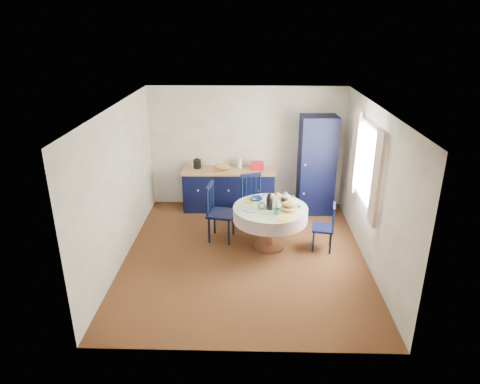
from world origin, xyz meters
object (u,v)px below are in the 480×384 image
(dining_table, at_px, (271,214))
(chair_left, at_px, (219,212))
(mug_a, at_px, (261,205))
(cobalt_bowl, at_px, (257,199))
(kitchen_counter, at_px, (229,188))
(mug_c, at_px, (284,199))
(chair_right, at_px, (325,227))
(chair_far, at_px, (253,200))
(pantry_cabinet, at_px, (317,166))
(mug_d, at_px, (263,197))
(mug_b, at_px, (277,212))

(dining_table, relative_size, chair_left, 1.20)
(mug_a, xyz_separation_m, cobalt_bowl, (-0.08, 0.34, -0.02))
(kitchen_counter, height_order, mug_c, kitchen_counter)
(chair_left, xyz_separation_m, chair_right, (1.84, -0.33, -0.11))
(chair_far, xyz_separation_m, cobalt_bowl, (0.06, -0.60, 0.29))
(chair_far, xyz_separation_m, mug_c, (0.54, -0.67, 0.31))
(dining_table, xyz_separation_m, mug_c, (0.24, 0.23, 0.17))
(mug_c, bearing_deg, cobalt_bowl, 171.41)
(pantry_cabinet, bearing_deg, mug_d, -134.82)
(chair_far, relative_size, mug_d, 10.14)
(chair_left, bearing_deg, cobalt_bowl, -79.95)
(mug_c, height_order, mug_d, mug_c)
(mug_c, bearing_deg, mug_d, 164.74)
(cobalt_bowl, bearing_deg, mug_a, -77.32)
(mug_d, bearing_deg, mug_a, -94.47)
(mug_b, bearing_deg, pantry_cabinet, 64.18)
(chair_left, bearing_deg, chair_right, -90.53)
(kitchen_counter, xyz_separation_m, pantry_cabinet, (1.76, -0.11, 0.55))
(chair_far, relative_size, cobalt_bowl, 4.52)
(dining_table, bearing_deg, mug_c, 43.12)
(chair_left, xyz_separation_m, mug_d, (0.77, 0.03, 0.28))
(chair_far, distance_m, mug_b, 1.28)
(pantry_cabinet, relative_size, mug_c, 16.08)
(chair_left, distance_m, mug_d, 0.82)
(chair_right, relative_size, mug_c, 6.76)
(dining_table, relative_size, chair_far, 1.27)
(pantry_cabinet, height_order, mug_a, pantry_cabinet)
(chair_left, height_order, mug_c, chair_left)
(chair_left, distance_m, chair_right, 1.87)
(mug_b, height_order, mug_c, mug_b)
(chair_far, distance_m, cobalt_bowl, 0.67)
(dining_table, distance_m, chair_left, 0.96)
(chair_right, bearing_deg, cobalt_bowl, -96.27)
(pantry_cabinet, distance_m, mug_c, 1.52)
(chair_left, relative_size, mug_c, 8.44)
(kitchen_counter, xyz_separation_m, mug_d, (0.66, -1.33, 0.36))
(mug_c, distance_m, mug_d, 0.39)
(mug_c, xyz_separation_m, cobalt_bowl, (-0.48, 0.07, -0.02))
(kitchen_counter, distance_m, dining_table, 1.85)
(dining_table, distance_m, mug_c, 0.37)
(mug_d, bearing_deg, mug_b, -70.72)
(mug_d, bearing_deg, dining_table, -67.78)
(kitchen_counter, relative_size, mug_a, 15.11)
(chair_left, bearing_deg, dining_table, -98.22)
(dining_table, relative_size, chair_right, 1.50)
(dining_table, bearing_deg, pantry_cabinet, 58.02)
(dining_table, height_order, mug_d, dining_table)
(mug_b, xyz_separation_m, mug_c, (0.16, 0.51, -0.00))
(dining_table, xyz_separation_m, chair_right, (0.93, -0.04, -0.22))
(chair_left, bearing_deg, kitchen_counter, 5.04)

